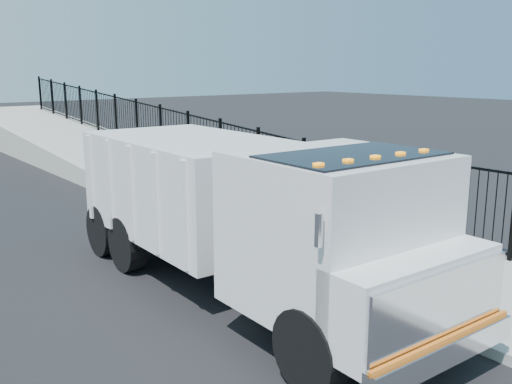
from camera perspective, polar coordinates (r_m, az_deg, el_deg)
ground at (r=10.79m, az=5.18°, el=-8.49°), size 120.00×120.00×0.00m
sidewalk at (r=11.00m, az=19.94°, el=-8.46°), size 3.55×12.00×0.12m
curb at (r=9.51m, az=13.60°, el=-11.23°), size 0.30×12.00×0.16m
ramp at (r=25.31m, az=-16.58°, el=3.14°), size 3.95×24.06×3.19m
iron_fence at (r=22.18m, az=-9.45°, el=4.60°), size 0.10×28.00×1.80m
truck at (r=9.42m, az=-0.71°, el=-1.62°), size 2.81×8.13×2.76m
worker at (r=10.38m, az=16.24°, el=-4.26°), size 0.55×0.69×1.66m
debris at (r=11.86m, az=7.57°, el=-5.80°), size 0.29×0.29×0.07m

